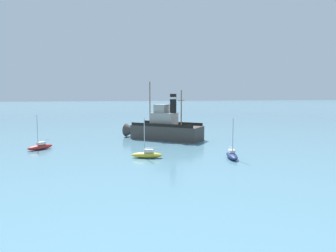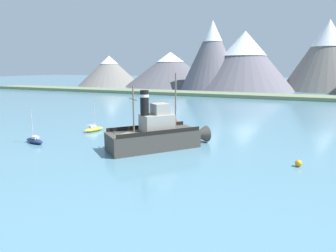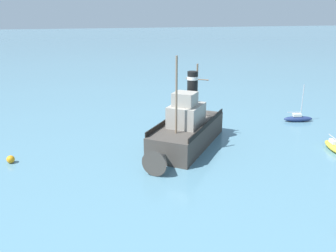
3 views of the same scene
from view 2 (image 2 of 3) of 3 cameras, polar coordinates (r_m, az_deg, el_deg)
ground_plane at (r=38.44m, az=-6.93°, el=-5.03°), size 600.00×600.00×0.00m
mountain_ridge at (r=146.76m, az=19.22°, el=11.70°), size 206.30×64.21×33.09m
shoreline_strip at (r=112.53m, az=13.88°, el=5.72°), size 240.00×12.00×1.20m
old_tugboat at (r=39.74m, az=-1.99°, el=-1.69°), size 11.81×13.23×9.90m
sailboat_yellow at (r=51.92m, az=-13.98°, el=-0.54°), size 2.13×3.96×4.90m
sailboat_navy at (r=46.66m, az=-24.07°, el=-2.50°), size 3.95×1.92×4.90m
sailboat_red at (r=59.23m, az=1.08°, el=1.21°), size 3.37×3.55×4.90m
mooring_buoy at (r=35.76m, az=23.59°, el=-6.53°), size 0.75×0.75×0.75m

